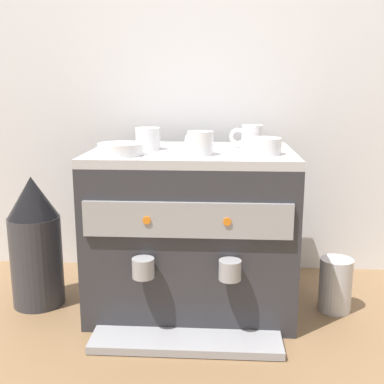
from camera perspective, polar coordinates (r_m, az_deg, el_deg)
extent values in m
plane|color=brown|center=(1.49, 0.00, -12.97)|extent=(4.00, 4.00, 0.00)
cube|color=silver|center=(1.66, 0.68, 8.72)|extent=(2.80, 0.03, 1.06)
cube|color=#2D2D33|center=(1.41, 0.00, -4.87)|extent=(0.57, 0.39, 0.44)
cube|color=#B7B7BC|center=(1.36, 0.00, 4.51)|extent=(0.57, 0.39, 0.02)
cube|color=#939399|center=(1.19, -0.60, -3.36)|extent=(0.52, 0.01, 0.09)
cylinder|color=orange|center=(1.19, -5.40, -3.35)|extent=(0.02, 0.01, 0.02)
cylinder|color=orange|center=(1.18, 4.20, -3.52)|extent=(0.02, 0.01, 0.02)
cube|color=#939399|center=(1.27, -0.72, -17.29)|extent=(0.48, 0.12, 0.02)
cylinder|color=#939399|center=(1.22, -5.80, -8.96)|extent=(0.06, 0.06, 0.05)
cylinder|color=#939399|center=(1.20, 4.53, -9.21)|extent=(0.06, 0.06, 0.05)
cylinder|color=white|center=(1.39, 7.17, 6.50)|extent=(0.06, 0.06, 0.07)
torus|color=white|center=(1.39, 5.46, 6.57)|extent=(0.05, 0.02, 0.05)
cylinder|color=white|center=(1.26, 0.99, 5.82)|extent=(0.07, 0.07, 0.06)
torus|color=white|center=(1.29, -0.24, 6.01)|extent=(0.04, 0.04, 0.05)
cylinder|color=white|center=(1.36, -5.25, 6.31)|extent=(0.07, 0.07, 0.06)
torus|color=white|center=(1.41, -5.43, 6.51)|extent=(0.02, 0.05, 0.05)
cylinder|color=white|center=(1.27, -8.47, 5.06)|extent=(0.12, 0.12, 0.03)
cylinder|color=white|center=(1.27, -8.45, 4.53)|extent=(0.07, 0.07, 0.01)
cylinder|color=white|center=(1.28, 8.51, 5.42)|extent=(0.09, 0.09, 0.04)
cylinder|color=white|center=(1.29, 8.48, 4.70)|extent=(0.05, 0.05, 0.01)
cylinder|color=#333338|center=(1.51, -17.94, -7.77)|extent=(0.15, 0.15, 0.27)
cone|color=black|center=(1.45, -18.46, -0.56)|extent=(0.15, 0.15, 0.12)
cylinder|color=#B7B7BC|center=(1.47, 16.65, -10.50)|extent=(0.09, 0.09, 0.16)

